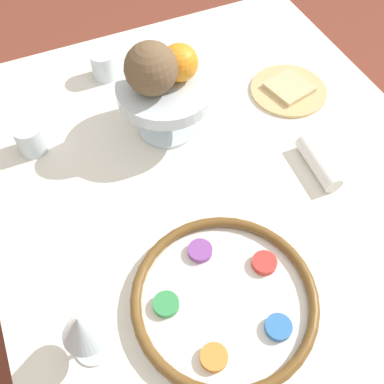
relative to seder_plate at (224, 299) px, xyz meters
The scene contains 11 objects.
ground_plane 0.81m from the seder_plate, 25.80° to the right, with size 8.00×8.00×0.00m, color brown.
dining_table 0.48m from the seder_plate, 25.80° to the right, with size 1.21×1.00×0.75m.
seder_plate is the anchor object (origin of this frame).
wine_glass 0.26m from the seder_plate, 85.84° to the left, with size 0.08×0.08×0.14m.
fruit_stand 0.46m from the seder_plate, ahead, with size 0.22×0.22×0.13m.
orange_fruit 0.49m from the seder_plate, 13.57° to the right, with size 0.08×0.08×0.08m.
coconut 0.48m from the seder_plate, ahead, with size 0.11×0.11×0.11m.
bread_plate 0.59m from the seder_plate, 42.46° to the right, with size 0.19×0.19×0.02m.
napkin_roll 0.38m from the seder_plate, 59.15° to the right, with size 0.14×0.05×0.04m.
cup_mid 0.69m from the seder_plate, ahead, with size 0.06×0.06×0.07m.
cup_far 0.56m from the seder_plate, 24.75° to the left, with size 0.06×0.06×0.07m.
Camera 1 is at (-0.51, 0.30, 1.54)m, focal length 42.00 mm.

